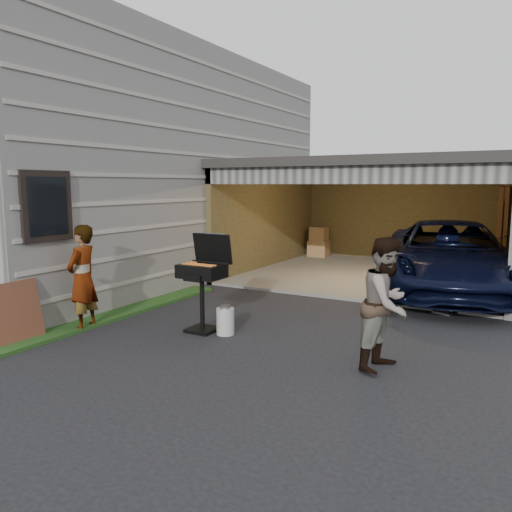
% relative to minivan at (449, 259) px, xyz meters
% --- Properties ---
extents(ground, '(80.00, 80.00, 0.00)m').
position_rel_minivan_xyz_m(ground, '(-2.60, -5.20, -0.75)').
color(ground, black).
rests_on(ground, ground).
extents(house, '(7.00, 11.00, 5.50)m').
position_rel_minivan_xyz_m(house, '(-8.60, -1.20, 2.00)').
color(house, '#474744').
rests_on(house, ground).
extents(groundcover_strip, '(0.50, 8.00, 0.06)m').
position_rel_minivan_xyz_m(groundcover_strip, '(-4.85, -6.20, -0.72)').
color(groundcover_strip, '#193814').
rests_on(groundcover_strip, ground).
extents(garage, '(6.80, 6.30, 2.90)m').
position_rel_minivan_xyz_m(garage, '(-1.84, 1.59, 1.12)').
color(garage, '#605E59').
rests_on(garage, ground).
extents(minivan, '(3.67, 5.83, 1.50)m').
position_rel_minivan_xyz_m(minivan, '(0.00, 0.00, 0.00)').
color(minivan, black).
rests_on(minivan, ground).
extents(woman, '(0.54, 0.70, 1.70)m').
position_rel_minivan_xyz_m(woman, '(-4.70, -5.70, 0.10)').
color(woman, '#A2B9CB').
rests_on(woman, ground).
extents(man, '(0.78, 0.92, 1.69)m').
position_rel_minivan_xyz_m(man, '(0.00, -5.03, 0.09)').
color(man, '#4D331E').
rests_on(man, ground).
extents(bbq_grill, '(0.69, 0.61, 1.55)m').
position_rel_minivan_xyz_m(bbq_grill, '(-2.98, -4.81, 0.17)').
color(bbq_grill, black).
rests_on(bbq_grill, ground).
extents(propane_tank, '(0.36, 0.36, 0.42)m').
position_rel_minivan_xyz_m(propane_tank, '(-2.57, -4.80, -0.54)').
color(propane_tank, silver).
rests_on(propane_tank, ground).
extents(plywood_panel, '(0.23, 0.83, 0.92)m').
position_rel_minivan_xyz_m(plywood_panel, '(-5.00, -6.70, -0.29)').
color(plywood_panel, '#592A1E').
rests_on(plywood_panel, ground).
extents(hand_truck, '(0.44, 0.38, 1.01)m').
position_rel_minivan_xyz_m(hand_truck, '(0.22, -1.73, -0.56)').
color(hand_truck, gray).
rests_on(hand_truck, ground).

